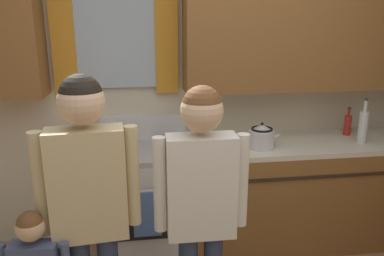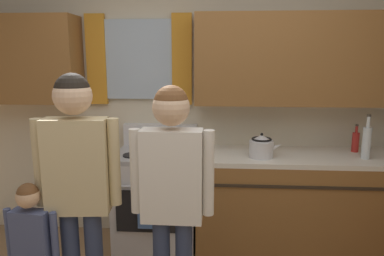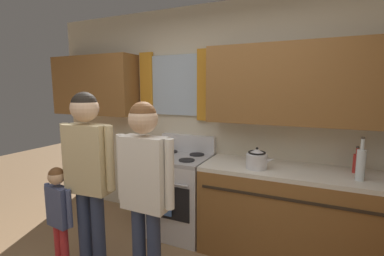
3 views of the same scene
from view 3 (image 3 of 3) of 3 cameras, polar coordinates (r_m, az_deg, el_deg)
back_wall_unit at (r=3.06m, az=6.17°, el=4.83°), size 4.60×0.42×2.60m
stove_oven at (r=3.19m, az=-2.89°, el=-13.51°), size 0.70×0.67×1.10m
bottle_tall_clear at (r=2.63m, az=32.25°, el=-6.46°), size 0.07×0.07×0.37m
bottle_sauce_red at (r=2.86m, az=31.58°, el=-6.32°), size 0.06×0.06×0.25m
stovetop_kettle at (r=2.64m, az=13.63°, el=-6.35°), size 0.27×0.20×0.21m
adult_holding_child at (r=2.38m, az=-21.27°, el=-7.55°), size 0.51×0.22×1.63m
adult_in_plaid at (r=2.03m, az=-10.03°, el=-11.02°), size 0.49×0.21×1.57m
small_child at (r=2.64m, az=-26.45°, el=-15.39°), size 0.34×0.14×1.01m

